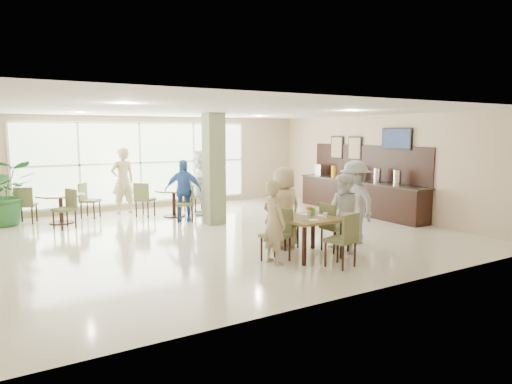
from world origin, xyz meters
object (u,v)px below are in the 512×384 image
round_table_left (61,200)px  adult_standing (123,181)px  main_table (309,222)px  potted_plant (5,193)px  teen_far (284,208)px  teen_right (345,213)px  adult_a (183,190)px  teen_standing (355,202)px  round_table_right (174,196)px  buffet_counter (359,194)px  teen_left (274,222)px  adult_b (202,182)px

round_table_left → adult_standing: (1.74, 0.56, 0.36)m
main_table → potted_plant: size_ratio=0.63×
teen_far → teen_right: teen_far is taller
main_table → adult_a: bearing=98.9°
teen_right → adult_a: adult_a is taller
teen_far → teen_standing: size_ratio=0.94×
round_table_left → teen_standing: teen_standing is taller
round_table_left → round_table_right: 2.89m
buffet_counter → teen_right: (-3.35, -3.12, 0.21)m
round_table_left → teen_left: teen_left is taller
adult_b → teen_left: bearing=13.0°
potted_plant → adult_b: size_ratio=0.89×
main_table → teen_standing: 1.53m
adult_a → adult_b: (0.84, 0.69, 0.11)m
potted_plant → adult_standing: bearing=3.3°
round_table_left → teen_far: size_ratio=0.72×
teen_right → adult_standing: adult_standing is taller
round_table_right → teen_far: 4.49m
potted_plant → adult_standing: (2.97, 0.17, 0.13)m
round_table_left → teen_right: teen_right is taller
round_table_left → round_table_right: (2.83, -0.58, -0.03)m
teen_left → adult_b: (0.95, 5.21, 0.18)m
round_table_right → adult_a: bearing=-91.3°
teen_right → teen_left: bearing=-99.8°
main_table → adult_b: 5.18m
round_table_left → teen_left: 6.44m
teen_left → adult_standing: adult_standing is taller
teen_standing → adult_standing: bearing=-144.1°
buffet_counter → teen_standing: 3.77m
teen_left → round_table_left: bearing=18.0°
teen_left → teen_right: 1.59m
main_table → teen_standing: bearing=14.0°
round_table_right → adult_a: 0.78m
potted_plant → main_table: bearing=-52.6°
buffet_counter → teen_left: buffet_counter is taller
round_table_right → adult_standing: bearing=133.4°
round_table_left → adult_b: adult_b is taller
main_table → teen_left: 0.82m
round_table_right → teen_standing: teen_standing is taller
buffet_counter → teen_far: (-4.16, -2.23, 0.27)m
round_table_right → teen_right: (1.46, -5.32, 0.20)m
teen_far → teen_right: (0.81, -0.89, -0.05)m
round_table_left → teen_left: (2.70, -5.84, 0.16)m
teen_right → potted_plant: bearing=-146.4°
teen_left → adult_standing: (-0.96, 6.41, 0.20)m
main_table → teen_right: teen_right is taller
adult_b → round_table_right: bearing=-70.4°
round_table_right → adult_standing: 1.63m
round_table_left → adult_a: adult_a is taller
buffet_counter → adult_b: bearing=151.7°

